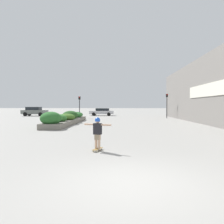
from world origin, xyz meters
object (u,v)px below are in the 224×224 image
(traffic_light_left, at_px, (79,103))
(traffic_light_right, at_px, (167,102))
(car_center_left, at_px, (34,111))
(skateboard, at_px, (98,149))
(skateboarder, at_px, (98,130))
(car_leftmost, at_px, (102,112))

(traffic_light_left, xyz_separation_m, traffic_light_right, (12.81, 0.21, 0.22))
(car_center_left, relative_size, traffic_light_left, 1.35)
(skateboard, distance_m, traffic_light_left, 23.73)
(skateboarder, distance_m, traffic_light_right, 24.62)
(car_center_left, bearing_deg, traffic_light_right, 74.81)
(skateboard, relative_size, traffic_light_right, 0.20)
(skateboarder, bearing_deg, skateboard, 155.27)
(skateboarder, distance_m, car_leftmost, 31.21)
(skateboarder, xyz_separation_m, car_leftmost, (-2.36, 31.12, -0.15))
(traffic_light_left, bearing_deg, car_leftmost, 71.72)
(traffic_light_right, bearing_deg, car_leftmost, 142.43)
(skateboard, bearing_deg, car_center_left, 136.10)
(skateboard, height_order, traffic_light_left, traffic_light_left)
(skateboarder, relative_size, car_leftmost, 0.29)
(skateboarder, relative_size, car_center_left, 0.30)
(skateboarder, height_order, traffic_light_right, traffic_light_right)
(skateboarder, relative_size, traffic_light_right, 0.36)
(skateboard, relative_size, traffic_light_left, 0.22)
(car_center_left, height_order, traffic_light_right, traffic_light_right)
(skateboard, xyz_separation_m, car_center_left, (-14.17, 29.27, 0.77))
(skateboard, distance_m, car_center_left, 32.53)
(car_leftmost, xyz_separation_m, car_center_left, (-11.81, -1.85, 0.13))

